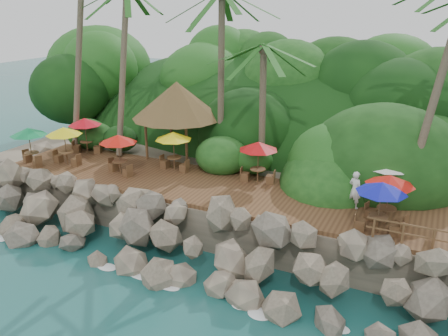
% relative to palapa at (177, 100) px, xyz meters
% --- Properties ---
extents(ground, '(140.00, 140.00, 0.00)m').
position_rel_palapa_xyz_m(ground, '(4.86, -9.61, -5.79)').
color(ground, '#19514F').
rests_on(ground, ground).
extents(land_base, '(32.00, 25.20, 2.10)m').
position_rel_palapa_xyz_m(land_base, '(4.86, 6.39, -4.74)').
color(land_base, gray).
rests_on(land_base, ground).
extents(jungle_hill, '(44.80, 28.00, 15.40)m').
position_rel_palapa_xyz_m(jungle_hill, '(4.86, 13.89, -5.79)').
color(jungle_hill, '#143811').
rests_on(jungle_hill, ground).
extents(seawall, '(29.00, 4.00, 2.30)m').
position_rel_palapa_xyz_m(seawall, '(4.86, -7.61, -4.64)').
color(seawall, gray).
rests_on(seawall, ground).
extents(terrace, '(26.00, 5.00, 0.20)m').
position_rel_palapa_xyz_m(terrace, '(4.86, -3.61, -3.59)').
color(terrace, brown).
rests_on(terrace, land_base).
extents(jungle_foliage, '(44.00, 16.00, 12.00)m').
position_rel_palapa_xyz_m(jungle_foliage, '(4.86, 5.39, -5.79)').
color(jungle_foliage, '#143811').
rests_on(jungle_foliage, ground).
extents(foam_line, '(25.20, 0.80, 0.06)m').
position_rel_palapa_xyz_m(foam_line, '(4.86, -9.31, -5.76)').
color(foam_line, white).
rests_on(foam_line, ground).
extents(palapa, '(5.47, 5.47, 4.60)m').
position_rel_palapa_xyz_m(palapa, '(0.00, 0.00, 0.00)').
color(palapa, brown).
rests_on(palapa, ground).
extents(dining_clusters, '(21.83, 5.27, 2.24)m').
position_rel_palapa_xyz_m(dining_clusters, '(2.95, -3.50, -1.63)').
color(dining_clusters, brown).
rests_on(dining_clusters, terrace).
extents(waiter, '(0.77, 0.67, 1.79)m').
position_rel_palapa_xyz_m(waiter, '(11.34, -3.14, -2.59)').
color(waiter, silver).
rests_on(waiter, terrace).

